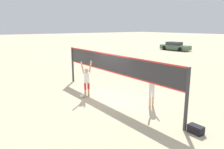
# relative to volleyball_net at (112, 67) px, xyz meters

# --- Properties ---
(ground_plane) EXTENTS (200.00, 200.00, 0.00)m
(ground_plane) POSITION_rel_volleyball_net_xyz_m (0.00, 0.00, -1.67)
(ground_plane) COLOR beige
(volleyball_net) EXTENTS (9.06, 0.13, 2.35)m
(volleyball_net) POSITION_rel_volleyball_net_xyz_m (0.00, 0.00, 0.00)
(volleyball_net) COLOR #38383D
(volleyball_net) RESTS_ON ground_plane
(player_spiker) EXTENTS (0.28, 0.68, 1.95)m
(player_spiker) POSITION_rel_volleyball_net_xyz_m (-0.98, -0.94, -0.65)
(player_spiker) COLOR tan
(player_spiker) RESTS_ON ground_plane
(player_blocker) EXTENTS (0.28, 0.69, 2.04)m
(player_blocker) POSITION_rel_volleyball_net_xyz_m (2.06, 0.78, -0.60)
(player_blocker) COLOR beige
(player_blocker) RESTS_ON ground_plane
(volleyball) EXTENTS (0.22, 0.22, 0.22)m
(volleyball) POSITION_rel_volleyball_net_xyz_m (-1.04, -1.20, -1.55)
(volleyball) COLOR white
(volleyball) RESTS_ON ground_plane
(gear_bag) EXTENTS (0.53, 0.31, 0.29)m
(gear_bag) POSITION_rel_volleyball_net_xyz_m (4.86, 0.10, -1.52)
(gear_bag) COLOR black
(gear_bag) RESTS_ON ground_plane
(parked_car_mid) EXTENTS (4.78, 2.10, 1.31)m
(parked_car_mid) POSITION_rel_volleyball_net_xyz_m (-13.01, 22.06, -1.07)
(parked_car_mid) COLOR #4C6B4C
(parked_car_mid) RESTS_ON ground_plane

